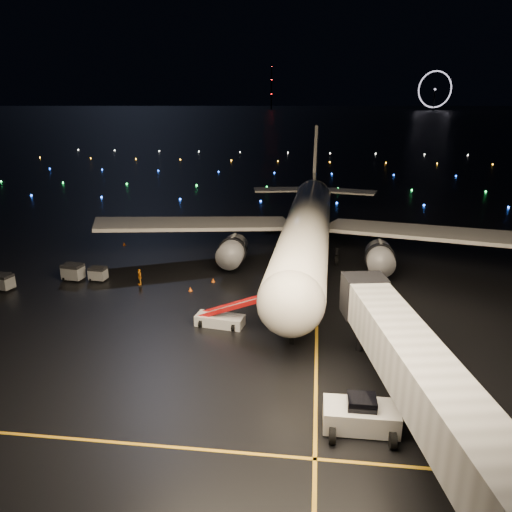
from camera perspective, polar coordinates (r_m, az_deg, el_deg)
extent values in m
plane|color=black|center=(334.69, 5.14, 14.40)|extent=(2000.00, 2000.00, 0.00)
cube|color=gold|center=(52.80, 7.01, -4.41)|extent=(0.25, 80.00, 0.02)
cube|color=gold|center=(35.21, -23.79, -18.29)|extent=(60.00, 0.25, 0.02)
cube|color=silver|center=(33.15, 11.91, -17.12)|extent=(4.66, 2.44, 2.22)
imported|color=#FFA11F|center=(56.28, -13.16, -2.34)|extent=(0.97, 1.15, 1.84)
cone|color=orange|center=(53.77, -7.52, -3.74)|extent=(0.49, 0.49, 0.49)
cone|color=orange|center=(62.92, -4.45, -0.41)|extent=(0.46, 0.46, 0.47)
cone|color=orange|center=(56.03, -4.92, -2.75)|extent=(0.46, 0.46, 0.47)
cone|color=orange|center=(71.83, -14.83, 1.37)|extent=(0.56, 0.56, 0.48)
cylinder|color=black|center=(777.29, 1.78, 18.76)|extent=(1.80, 1.80, 64.00)
cube|color=gray|center=(59.87, -20.17, -1.74)|extent=(2.42, 1.87, 1.87)
cube|color=gray|center=(58.85, -17.61, -1.97)|extent=(1.94, 1.45, 1.56)
cube|color=gray|center=(59.95, -26.95, -2.67)|extent=(2.32, 1.87, 1.74)
cube|color=gray|center=(60.23, -27.15, -2.64)|extent=(2.27, 1.84, 1.69)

